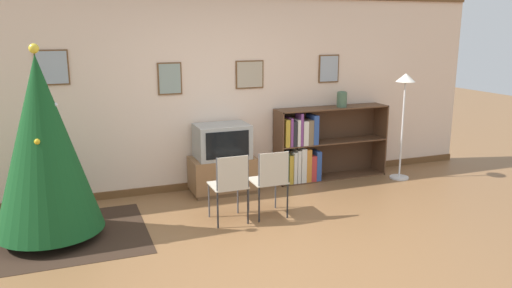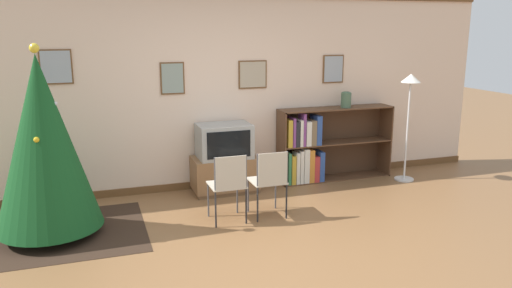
{
  "view_description": "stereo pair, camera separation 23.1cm",
  "coord_description": "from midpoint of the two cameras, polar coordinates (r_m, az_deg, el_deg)",
  "views": [
    {
      "loc": [
        -1.8,
        -4.23,
        2.21
      ],
      "look_at": [
        0.31,
        1.28,
        0.83
      ],
      "focal_mm": 35.0,
      "sensor_mm": 36.0,
      "label": 1
    },
    {
      "loc": [
        -1.58,
        -4.31,
        2.21
      ],
      "look_at": [
        0.31,
        1.28,
        0.83
      ],
      "focal_mm": 35.0,
      "sensor_mm": 36.0,
      "label": 2
    }
  ],
  "objects": [
    {
      "name": "wall_back",
      "position": [
        6.89,
        -6.61,
        5.95
      ],
      "size": [
        8.51,
        0.11,
        2.7
      ],
      "color": "beige",
      "rests_on": "ground_plane"
    },
    {
      "name": "ground_plane",
      "position": [
        5.1,
        0.61,
        -12.52
      ],
      "size": [
        24.0,
        24.0,
        0.0
      ],
      "primitive_type": "plane",
      "color": "brown"
    },
    {
      "name": "folding_chair_left",
      "position": [
        5.7,
        -4.13,
        -4.59
      ],
      "size": [
        0.4,
        0.4,
        0.82
      ],
      "color": "#BCB29E",
      "rests_on": "ground_plane"
    },
    {
      "name": "area_rug",
      "position": [
        5.92,
        -23.27,
        -9.85
      ],
      "size": [
        1.98,
        1.54,
        0.01
      ],
      "color": "#332319",
      "rests_on": "ground_plane"
    },
    {
      "name": "christmas_tree",
      "position": [
        5.61,
        -24.22,
        -0.15
      ],
      "size": [
        1.1,
        1.1,
        2.05
      ],
      "color": "maroon",
      "rests_on": "area_rug"
    },
    {
      "name": "tv_console",
      "position": [
        6.85,
        -4.8,
        -3.52
      ],
      "size": [
        0.87,
        0.5,
        0.49
      ],
      "color": "brown",
      "rests_on": "ground_plane"
    },
    {
      "name": "television",
      "position": [
        6.73,
        -4.87,
        0.33
      ],
      "size": [
        0.71,
        0.49,
        0.46
      ],
      "color": "#9E9E99",
      "rests_on": "tv_console"
    },
    {
      "name": "folding_chair_right",
      "position": [
        5.86,
        0.54,
        -4.07
      ],
      "size": [
        0.4,
        0.4,
        0.82
      ],
      "color": "#BCB29E",
      "rests_on": "ground_plane"
    },
    {
      "name": "bookshelf",
      "position": [
        7.34,
        5.55,
        -0.3
      ],
      "size": [
        1.73,
        0.36,
        1.07
      ],
      "color": "brown",
      "rests_on": "ground_plane"
    },
    {
      "name": "standing_lamp",
      "position": [
        7.53,
        15.76,
        5.02
      ],
      "size": [
        0.28,
        0.28,
        1.57
      ],
      "color": "silver",
      "rests_on": "ground_plane"
    },
    {
      "name": "vase",
      "position": [
        7.41,
        8.9,
        5.1
      ],
      "size": [
        0.15,
        0.15,
        0.23
      ],
      "color": "#47664C",
      "rests_on": "bookshelf"
    }
  ]
}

